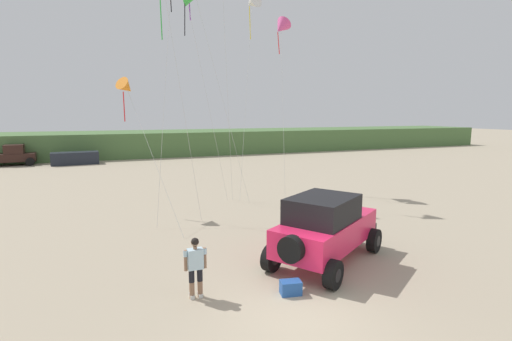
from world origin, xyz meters
name	(u,v)px	position (x,y,z in m)	size (l,w,h in m)	color
ground_plane	(301,315)	(0.00, 0.00, 0.00)	(220.00, 220.00, 0.00)	tan
dune_ridge	(176,142)	(3.79, 39.45, 1.37)	(90.00, 9.65, 2.75)	#4C703D
jeep	(326,227)	(2.38, 2.71, 1.20)	(4.95, 4.33, 2.26)	#EA2151
person_watching	(195,264)	(-2.17, 1.84, 0.94)	(0.62, 0.30, 1.67)	#8C664C
cooler_box	(291,288)	(0.27, 1.07, 0.19)	(0.56, 0.36, 0.38)	#23519E
distant_pickup	(10,156)	(-12.80, 33.88, 0.94)	(4.71, 2.65, 1.98)	black
distant_sedan	(75,158)	(-7.13, 32.58, 0.60)	(4.20, 1.70, 1.20)	#1E232D
kite_black_sled	(187,0)	(0.26, 13.66, 10.93)	(2.44, 2.22, 11.64)	green
kite_purple_stunt	(281,28)	(6.08, 14.14, 10.07)	(1.98, 4.04, 10.74)	#E04C93
kite_green_box	(252,3)	(5.01, 16.25, 11.95)	(3.25, 5.26, 12.65)	white
kite_yellow_diamond	(126,88)	(-3.14, 12.18, 6.13)	(2.10, 6.13, 6.69)	orange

